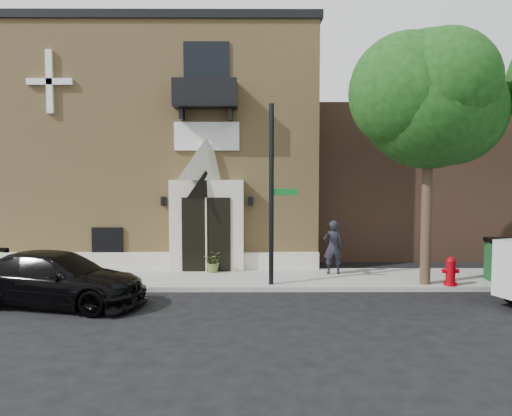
{
  "coord_description": "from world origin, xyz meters",
  "views": [
    {
      "loc": [
        0.65,
        -14.86,
        3.59
      ],
      "look_at": [
        0.74,
        2.0,
        2.41
      ],
      "focal_mm": 35.0,
      "sensor_mm": 36.0,
      "label": 1
    }
  ],
  "objects_px": {
    "black_sedan": "(57,279)",
    "pedestrian_near": "(333,247)",
    "fire_hydrant": "(451,271)",
    "street_sign": "(272,194)"
  },
  "relations": [
    {
      "from": "black_sedan",
      "to": "pedestrian_near",
      "type": "bearing_deg",
      "value": -53.81
    },
    {
      "from": "fire_hydrant",
      "to": "street_sign",
      "type": "bearing_deg",
      "value": 177.95
    },
    {
      "from": "black_sedan",
      "to": "street_sign",
      "type": "relative_size",
      "value": 0.9
    },
    {
      "from": "street_sign",
      "to": "pedestrian_near",
      "type": "xyz_separation_m",
      "value": [
        2.15,
        1.59,
        -1.88
      ]
    },
    {
      "from": "street_sign",
      "to": "pedestrian_near",
      "type": "bearing_deg",
      "value": 38.84
    },
    {
      "from": "street_sign",
      "to": "fire_hydrant",
      "type": "xyz_separation_m",
      "value": [
        5.49,
        -0.2,
        -2.36
      ]
    },
    {
      "from": "fire_hydrant",
      "to": "pedestrian_near",
      "type": "height_order",
      "value": "pedestrian_near"
    },
    {
      "from": "black_sedan",
      "to": "fire_hydrant",
      "type": "bearing_deg",
      "value": -68.65
    },
    {
      "from": "pedestrian_near",
      "to": "fire_hydrant",
      "type": "bearing_deg",
      "value": 152.35
    },
    {
      "from": "pedestrian_near",
      "to": "black_sedan",
      "type": "bearing_deg",
      "value": 23.74
    }
  ]
}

